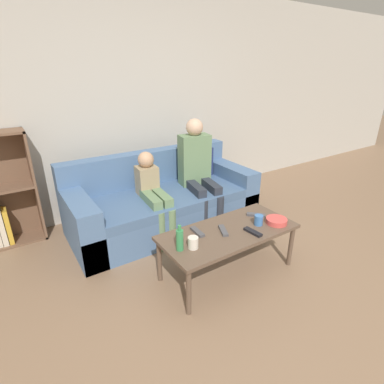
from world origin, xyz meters
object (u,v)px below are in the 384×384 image
at_px(person_child, 153,191).
at_px(bottle, 180,240).
at_px(tv_remote_3, 253,232).
at_px(couch, 163,202).
at_px(tv_remote_2, 197,232).
at_px(cup_near, 259,220).
at_px(cup_far, 193,243).
at_px(coffee_table, 229,234).
at_px(snack_bowl, 276,221).
at_px(tv_remote_1, 223,230).
at_px(tv_remote_0, 256,215).
at_px(person_adult, 197,165).

xyz_separation_m(person_child, bottle, (-0.26, -0.98, 0.01)).
xyz_separation_m(person_child, tv_remote_3, (0.38, -1.10, -0.07)).
bearing_deg(couch, tv_remote_2, -101.52).
bearing_deg(bottle, cup_near, -3.15).
xyz_separation_m(cup_near, tv_remote_2, (-0.53, 0.18, -0.03)).
xyz_separation_m(tv_remote_3, bottle, (-0.64, 0.12, 0.08)).
distance_m(person_child, cup_far, 1.03).
relative_size(coffee_table, cup_far, 12.85).
xyz_separation_m(person_child, snack_bowl, (0.68, -1.09, -0.06)).
relative_size(cup_far, tv_remote_1, 0.53).
height_order(person_child, cup_near, person_child).
relative_size(cup_far, tv_remote_0, 0.60).
relative_size(cup_near, tv_remote_2, 0.53).
distance_m(couch, tv_remote_2, 1.02).
relative_size(person_child, cup_near, 9.85).
xyz_separation_m(tv_remote_0, tv_remote_1, (-0.44, -0.06, 0.00)).
height_order(cup_far, tv_remote_0, cup_far).
bearing_deg(cup_near, snack_bowl, -23.36).
height_order(tv_remote_1, tv_remote_2, same).
xyz_separation_m(cup_near, tv_remote_3, (-0.14, -0.08, -0.03)).
bearing_deg(person_adult, cup_far, -115.27).
bearing_deg(cup_far, tv_remote_2, 47.73).
bearing_deg(tv_remote_0, bottle, 140.94).
height_order(couch, snack_bowl, couch).
distance_m(coffee_table, person_adult, 1.12).
relative_size(tv_remote_1, bottle, 0.83).
relative_size(tv_remote_3, bottle, 0.82).
xyz_separation_m(cup_far, tv_remote_1, (0.35, 0.06, -0.04)).
distance_m(couch, tv_remote_1, 1.11).
xyz_separation_m(cup_near, snack_bowl, (0.16, -0.07, -0.02)).
relative_size(person_child, bottle, 4.26).
relative_size(coffee_table, tv_remote_3, 6.85).
bearing_deg(person_child, cup_near, -58.37).
bearing_deg(person_adult, person_child, -163.82).
height_order(person_adult, person_child, person_adult).
height_order(tv_remote_2, tv_remote_3, same).
bearing_deg(tv_remote_3, person_child, 103.42).
xyz_separation_m(couch, tv_remote_3, (0.19, -1.25, 0.16)).
distance_m(tv_remote_1, bottle, 0.45).
relative_size(couch, tv_remote_0, 13.46).
bearing_deg(tv_remote_3, cup_near, 23.74).
distance_m(cup_far, tv_remote_1, 0.36).
bearing_deg(tv_remote_2, person_adult, 59.23).
xyz_separation_m(tv_remote_1, bottle, (-0.45, -0.03, 0.08)).
bearing_deg(snack_bowl, tv_remote_1, 163.85).
distance_m(person_child, cup_near, 1.15).
xyz_separation_m(tv_remote_1, snack_bowl, (0.49, -0.14, 0.01)).
distance_m(person_child, bottle, 1.01).
distance_m(cup_far, tv_remote_3, 0.55).
height_order(person_adult, snack_bowl, person_adult).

